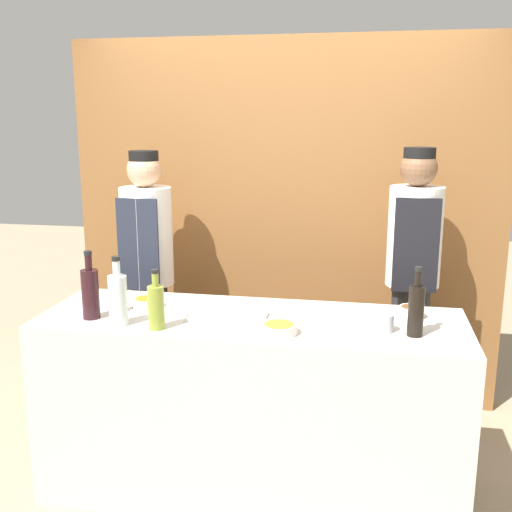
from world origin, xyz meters
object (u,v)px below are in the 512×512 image
(bottle_clear, at_px, (118,298))
(cutting_board, at_px, (227,316))
(sauce_bowl_brown, at_px, (411,311))
(cup_steel, at_px, (385,323))
(chef_left, at_px, (148,272))
(bottle_soy, at_px, (416,309))
(sauce_bowl_orange, at_px, (147,302))
(bottle_wine, at_px, (90,292))
(chef_right, at_px, (412,281))
(sauce_bowl_yellow, at_px, (279,328))
(bottle_oil, at_px, (156,306))

(bottle_clear, bearing_deg, cutting_board, 21.48)
(sauce_bowl_brown, relative_size, cup_steel, 1.45)
(chef_left, bearing_deg, bottle_soy, -28.82)
(sauce_bowl_brown, bearing_deg, bottle_clear, -165.13)
(sauce_bowl_orange, xyz_separation_m, bottle_wine, (-0.20, -0.22, 0.11))
(cutting_board, bearing_deg, sauce_bowl_brown, 11.11)
(sauce_bowl_brown, xyz_separation_m, cup_steel, (-0.14, -0.23, 0.01))
(sauce_bowl_orange, height_order, chef_left, chef_left)
(bottle_clear, xyz_separation_m, cup_steel, (1.24, 0.14, -0.09))
(sauce_bowl_brown, bearing_deg, chef_right, 86.02)
(sauce_bowl_brown, height_order, cutting_board, sauce_bowl_brown)
(bottle_soy, bearing_deg, bottle_wine, -178.55)
(chef_left, bearing_deg, cutting_board, -48.33)
(sauce_bowl_brown, xyz_separation_m, cutting_board, (-0.89, -0.17, -0.02))
(sauce_bowl_yellow, distance_m, bottle_oil, 0.58)
(sauce_bowl_brown, height_order, chef_left, chef_left)
(sauce_bowl_orange, distance_m, bottle_wine, 0.32)
(cutting_board, xyz_separation_m, cup_steel, (0.75, -0.05, 0.03))
(sauce_bowl_yellow, distance_m, chef_right, 1.16)
(sauce_bowl_yellow, bearing_deg, cutting_board, 149.39)
(chef_right, bearing_deg, cup_steel, -101.92)
(bottle_soy, bearing_deg, chef_left, 151.18)
(chef_left, bearing_deg, bottle_wine, -86.79)
(sauce_bowl_yellow, height_order, cutting_board, sauce_bowl_yellow)
(cutting_board, bearing_deg, bottle_clear, -158.52)
(sauce_bowl_brown, height_order, chef_right, chef_right)
(sauce_bowl_yellow, xyz_separation_m, bottle_clear, (-0.76, -0.02, 0.11))
(bottle_wine, relative_size, cup_steel, 4.01)
(bottle_clear, height_order, cup_steel, bottle_clear)
(cutting_board, distance_m, chef_left, 1.06)
(sauce_bowl_orange, height_order, chef_right, chef_right)
(bottle_clear, distance_m, chef_left, 1.01)
(bottle_soy, bearing_deg, sauce_bowl_orange, 172.30)
(sauce_bowl_yellow, xyz_separation_m, bottle_wine, (-0.93, 0.04, 0.11))
(bottle_wine, height_order, chef_right, chef_right)
(cup_steel, bearing_deg, cutting_board, 176.00)
(chef_left, bearing_deg, bottle_clear, -77.22)
(bottle_soy, bearing_deg, bottle_oil, -173.91)
(bottle_oil, height_order, bottle_clear, bottle_clear)
(bottle_soy, bearing_deg, bottle_clear, -175.61)
(sauce_bowl_yellow, relative_size, cutting_board, 0.44)
(sauce_bowl_orange, xyz_separation_m, cup_steel, (1.20, -0.15, 0.02))
(bottle_soy, distance_m, cup_steel, 0.16)
(bottle_oil, xyz_separation_m, bottle_soy, (1.17, 0.13, 0.01))
(sauce_bowl_yellow, height_order, cup_steel, cup_steel)
(sauce_bowl_yellow, bearing_deg, bottle_soy, 7.76)
(cup_steel, height_order, chef_right, chef_right)
(sauce_bowl_yellow, distance_m, cutting_board, 0.33)
(sauce_bowl_orange, bearing_deg, sauce_bowl_brown, 3.35)
(cup_steel, relative_size, chef_left, 0.05)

